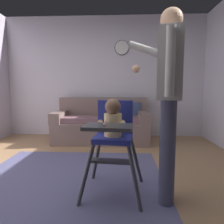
{
  "coord_description": "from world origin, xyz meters",
  "views": [
    {
      "loc": [
        0.38,
        -2.03,
        1.04
      ],
      "look_at": [
        0.27,
        0.17,
        0.79
      ],
      "focal_mm": 32.14,
      "sensor_mm": 36.0,
      "label": 1
    }
  ],
  "objects": [
    {
      "name": "adult_standing",
      "position": [
        0.8,
        -0.22,
        0.98
      ],
      "size": [
        0.51,
        0.57,
        1.73
      ],
      "rotation": [
        0.0,
        0.0,
        2.92
      ],
      "color": "#42445C",
      "rests_on": "ground"
    },
    {
      "name": "wall_clock",
      "position": [
        0.38,
        2.41,
        1.93
      ],
      "size": [
        0.32,
        0.04,
        0.32
      ],
      "color": "white"
    },
    {
      "name": "high_chair",
      "position": [
        0.3,
        -0.11,
        0.66
      ],
      "size": [
        0.66,
        0.77,
        0.95
      ],
      "rotation": [
        0.0,
        0.0,
        -1.67
      ],
      "color": "#36373A",
      "rests_on": "ground"
    },
    {
      "name": "wall_far",
      "position": [
        0.0,
        2.46,
        1.3
      ],
      "size": [
        5.12,
        0.06,
        2.61
      ],
      "primitive_type": "cube",
      "color": "silver",
      "rests_on": "ground"
    },
    {
      "name": "couch",
      "position": [
        -0.01,
        1.94,
        0.33
      ],
      "size": [
        1.84,
        0.86,
        0.86
      ],
      "rotation": [
        0.0,
        0.0,
        -1.57
      ],
      "color": "#76615A",
      "rests_on": "ground"
    },
    {
      "name": "ground",
      "position": [
        0.0,
        0.0,
        -0.05
      ],
      "size": [
        5.92,
        6.45,
        0.1
      ],
      "primitive_type": "cube",
      "color": "#9D7851"
    },
    {
      "name": "area_rug",
      "position": [
        -0.22,
        -0.31,
        0.0
      ],
      "size": [
        2.17,
        2.91,
        0.01
      ],
      "primitive_type": "cube",
      "color": "#54547A",
      "rests_on": "ground"
    }
  ]
}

